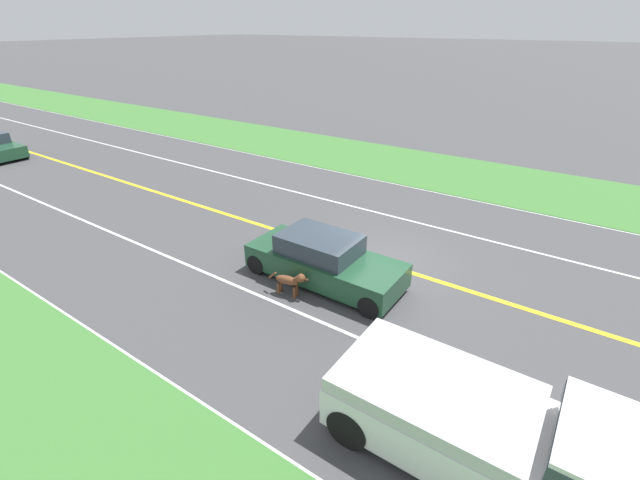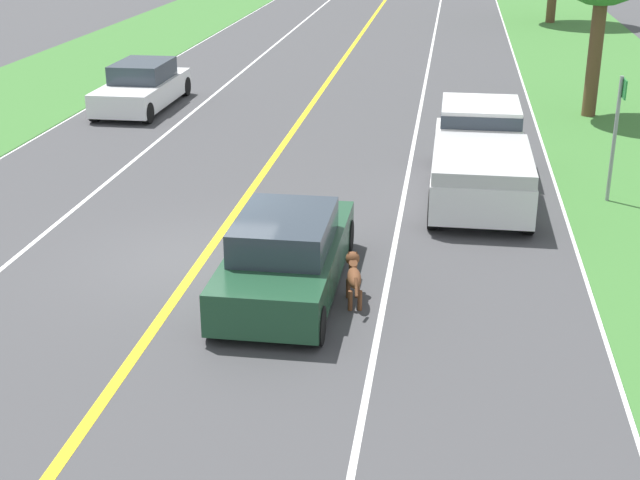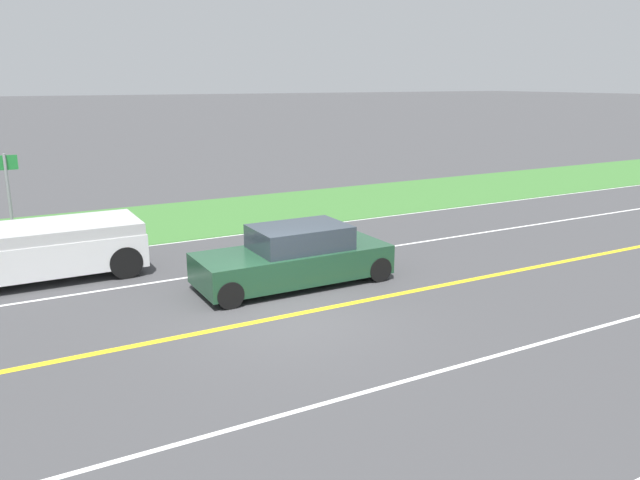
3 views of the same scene
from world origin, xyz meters
name	(u,v)px [view 3 (image 3 of 3)]	position (x,y,z in m)	size (l,w,h in m)	color
ground_plane	(289,316)	(0.00, 0.00, 0.00)	(400.00, 400.00, 0.00)	#424244
centre_divider_line	(289,315)	(0.00, 0.00, 0.00)	(0.18, 160.00, 0.01)	yellow
lane_edge_line_right	(187,241)	(7.00, 0.00, 0.00)	(0.14, 160.00, 0.01)	white
lane_dash_same_dir	(228,271)	(3.50, 0.00, 0.00)	(0.10, 160.00, 0.01)	white
lane_dash_oncoming	(386,386)	(-3.50, 0.00, 0.00)	(0.10, 160.00, 0.01)	white
grass_verge_right	(161,221)	(10.00, 0.00, 0.01)	(6.00, 160.00, 0.03)	#3D7533
ego_car	(295,257)	(1.81, -1.04, 0.65)	(1.82, 4.59, 1.41)	#1E472D
dog	(284,251)	(2.99, -1.32, 0.48)	(0.39, 1.23, 0.78)	brown
pickup_truck	(2,247)	(5.15, 4.98, 0.89)	(2.12, 5.78, 1.73)	silver
street_sign	(9,192)	(7.99, 4.61, 1.74)	(0.11, 0.64, 2.79)	gray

